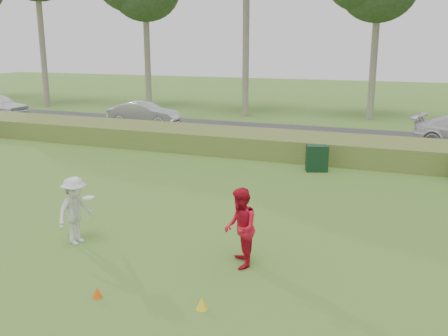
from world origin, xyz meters
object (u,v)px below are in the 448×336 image
at_px(player_white, 75,210).
at_px(utility_cabinet, 317,158).
at_px(cone_yellow, 202,303).
at_px(player_red, 240,228).
at_px(car_mid, 144,114).
at_px(cone_orange, 97,292).

distance_m(player_white, utility_cabinet, 10.05).
bearing_deg(utility_cabinet, cone_yellow, -109.70).
relative_size(player_red, car_mid, 0.42).
distance_m(cone_orange, utility_cabinet, 11.48).
distance_m(player_red, utility_cabinet, 8.98).
height_order(player_white, car_mid, player_white).
bearing_deg(player_red, cone_yellow, -25.56).
xyz_separation_m(player_white, cone_orange, (2.07, -2.10, -0.72)).
bearing_deg(car_mid, player_red, -149.85).
height_order(cone_orange, cone_yellow, cone_yellow).
relative_size(cone_orange, utility_cabinet, 0.22).
relative_size(cone_orange, car_mid, 0.05).
bearing_deg(utility_cabinet, cone_orange, -119.97).
bearing_deg(player_red, utility_cabinet, 155.92).
height_order(player_red, cone_yellow, player_red).
height_order(player_red, utility_cabinet, player_red).
bearing_deg(cone_yellow, player_white, 156.88).
xyz_separation_m(player_red, cone_yellow, (-0.02, -2.00, -0.76)).
bearing_deg(cone_yellow, car_mid, 123.30).
distance_m(cone_yellow, car_mid, 21.34).
xyz_separation_m(cone_orange, utility_cabinet, (1.93, 11.31, 0.39)).
relative_size(player_red, cone_yellow, 7.57).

